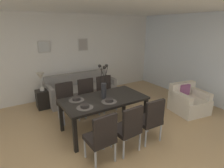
# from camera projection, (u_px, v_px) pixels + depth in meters

# --- Properties ---
(ground_plane) EXTENTS (9.00, 9.00, 0.00)m
(ground_plane) POSITION_uv_depth(u_px,v_px,m) (111.00, 151.00, 3.38)
(ground_plane) COLOR tan
(back_wall_panel) EXTENTS (9.00, 0.10, 2.60)m
(back_wall_panel) POSITION_uv_depth(u_px,v_px,m) (56.00, 57.00, 5.61)
(back_wall_panel) COLOR silver
(back_wall_panel) RESTS_ON ground
(side_window_wall) EXTENTS (0.10, 6.30, 2.60)m
(side_window_wall) POSITION_uv_depth(u_px,v_px,m) (212.00, 60.00, 5.15)
(side_window_wall) COLOR white
(side_window_wall) RESTS_ON ground
(dining_table) EXTENTS (1.80, 0.96, 0.74)m
(dining_table) POSITION_uv_depth(u_px,v_px,m) (104.00, 101.00, 3.92)
(dining_table) COLOR black
(dining_table) RESTS_ON ground
(dining_chair_near_left) EXTENTS (0.46, 0.46, 0.92)m
(dining_chair_near_left) POSITION_uv_depth(u_px,v_px,m) (102.00, 136.00, 2.96)
(dining_chair_near_left) COLOR black
(dining_chair_near_left) RESTS_ON ground
(dining_chair_near_right) EXTENTS (0.45, 0.45, 0.92)m
(dining_chair_near_right) POSITION_uv_depth(u_px,v_px,m) (67.00, 100.00, 4.41)
(dining_chair_near_right) COLOR black
(dining_chair_near_right) RESTS_ON ground
(dining_chair_far_left) EXTENTS (0.46, 0.46, 0.92)m
(dining_chair_far_left) POSITION_uv_depth(u_px,v_px,m) (128.00, 127.00, 3.22)
(dining_chair_far_left) COLOR black
(dining_chair_far_left) RESTS_ON ground
(dining_chair_far_right) EXTENTS (0.44, 0.44, 0.92)m
(dining_chair_far_right) POSITION_uv_depth(u_px,v_px,m) (88.00, 95.00, 4.72)
(dining_chair_far_right) COLOR black
(dining_chair_far_right) RESTS_ON ground
(dining_chair_mid_left) EXTENTS (0.46, 0.46, 0.92)m
(dining_chair_mid_left) POSITION_uv_depth(u_px,v_px,m) (150.00, 118.00, 3.53)
(dining_chair_mid_left) COLOR black
(dining_chair_mid_left) RESTS_ON ground
(dining_chair_mid_right) EXTENTS (0.46, 0.46, 0.92)m
(dining_chair_mid_right) POSITION_uv_depth(u_px,v_px,m) (106.00, 91.00, 4.99)
(dining_chair_mid_right) COLOR black
(dining_chair_mid_right) RESTS_ON ground
(centerpiece_vase) EXTENTS (0.21, 0.23, 0.73)m
(centerpiece_vase) POSITION_uv_depth(u_px,v_px,m) (104.00, 86.00, 3.81)
(centerpiece_vase) COLOR #232326
(centerpiece_vase) RESTS_ON dining_table
(placemat_near_left) EXTENTS (0.32, 0.32, 0.01)m
(placemat_near_left) POSITION_uv_depth(u_px,v_px,m) (85.00, 107.00, 3.45)
(placemat_near_left) COLOR #4C4742
(placemat_near_left) RESTS_ON dining_table
(bowl_near_left) EXTENTS (0.17, 0.17, 0.07)m
(bowl_near_left) POSITION_uv_depth(u_px,v_px,m) (85.00, 106.00, 3.44)
(bowl_near_left) COLOR #2D2826
(bowl_near_left) RESTS_ON dining_table
(placemat_near_right) EXTENTS (0.32, 0.32, 0.01)m
(placemat_near_right) POSITION_uv_depth(u_px,v_px,m) (77.00, 100.00, 3.80)
(placemat_near_right) COLOR #4C4742
(placemat_near_right) RESTS_ON dining_table
(bowl_near_right) EXTENTS (0.17, 0.17, 0.07)m
(bowl_near_right) POSITION_uv_depth(u_px,v_px,m) (76.00, 98.00, 3.79)
(bowl_near_right) COLOR #2D2826
(bowl_near_right) RESTS_ON dining_table
(placemat_far_left) EXTENTS (0.32, 0.32, 0.01)m
(placemat_far_left) POSITION_uv_depth(u_px,v_px,m) (109.00, 102.00, 3.72)
(placemat_far_left) COLOR #4C4742
(placemat_far_left) RESTS_ON dining_table
(bowl_far_left) EXTENTS (0.17, 0.17, 0.07)m
(bowl_far_left) POSITION_uv_depth(u_px,v_px,m) (109.00, 100.00, 3.71)
(bowl_far_left) COLOR #2D2826
(bowl_far_left) RESTS_ON dining_table
(sofa) EXTENTS (2.06, 0.84, 0.80)m
(sofa) POSITION_uv_depth(u_px,v_px,m) (81.00, 91.00, 5.71)
(sofa) COLOR gray
(sofa) RESTS_ON ground
(side_table) EXTENTS (0.36, 0.36, 0.52)m
(side_table) POSITION_uv_depth(u_px,v_px,m) (43.00, 99.00, 5.10)
(side_table) COLOR black
(side_table) RESTS_ON ground
(table_lamp) EXTENTS (0.22, 0.22, 0.51)m
(table_lamp) POSITION_uv_depth(u_px,v_px,m) (41.00, 78.00, 4.91)
(table_lamp) COLOR beige
(table_lamp) RESTS_ON side_table
(armchair) EXTENTS (0.92, 0.92, 0.75)m
(armchair) POSITION_uv_depth(u_px,v_px,m) (188.00, 102.00, 4.87)
(armchair) COLOR beige
(armchair) RESTS_ON ground
(framed_picture_left) EXTENTS (0.35, 0.03, 0.34)m
(framed_picture_left) POSITION_uv_depth(u_px,v_px,m) (44.00, 47.00, 5.28)
(framed_picture_left) COLOR #B2ADA3
(framed_picture_center) EXTENTS (0.33, 0.03, 0.39)m
(framed_picture_center) POSITION_uv_depth(u_px,v_px,m) (83.00, 45.00, 5.90)
(framed_picture_center) COLOR #B2ADA3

